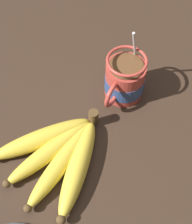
% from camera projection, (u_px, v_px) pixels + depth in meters
% --- Properties ---
extents(table, '(1.13, 1.13, 0.04)m').
position_uv_depth(table, '(114.00, 109.00, 0.68)').
color(table, '#332319').
rests_on(table, ground).
extents(coffee_mug, '(0.14, 0.08, 0.16)m').
position_uv_depth(coffee_mug, '(123.00, 79.00, 0.65)').
color(coffee_mug, '#B23D33').
rests_on(coffee_mug, table).
extents(banana_bunch, '(0.23, 0.21, 0.04)m').
position_uv_depth(banana_bunch, '(58.00, 154.00, 0.58)').
color(banana_bunch, '#4C381E').
rests_on(banana_bunch, table).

